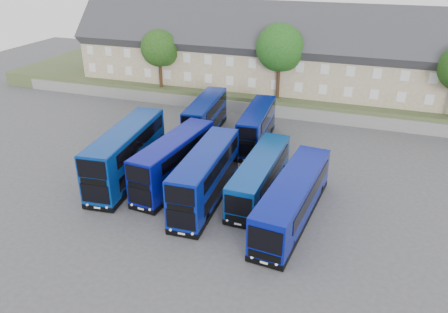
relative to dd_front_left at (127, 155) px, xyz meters
The scene contains 13 objects.
ground 8.06m from the dd_front_left, 29.17° to the right, with size 120.00×120.00×0.00m, color #4B4B50.
retaining_wall 21.39m from the dd_front_left, 71.59° to the left, with size 70.00×0.40×1.50m, color slate.
earth_bank 31.01m from the dd_front_left, 77.44° to the left, with size 80.00×20.00×2.00m, color #4A5A32.
terrace_row 29.48m from the dd_front_left, 64.11° to the left, with size 66.00×10.40×11.20m.
dd_front_left is the anchor object (origin of this frame).
dd_front_mid 4.49m from the dd_front_left, ahead, with size 3.47×10.97×4.29m.
dd_front_right 8.25m from the dd_front_left, ahead, with size 3.03×11.21×4.42m.
dd_rear_left 12.42m from the dd_front_left, 76.90° to the left, with size 3.25×10.36×4.05m.
dd_rear_right 14.38m from the dd_front_left, 51.46° to the left, with size 2.95×10.13×3.97m.
coach_east_a 12.08m from the dd_front_left, ahead, with size 2.66×11.70×3.19m.
coach_east_b 15.53m from the dd_front_left, ahead, with size 3.83×12.93×3.49m.
tree_west 22.98m from the dd_front_left, 108.45° to the left, with size 4.80×4.80×7.65m.
tree_mid 24.26m from the dd_front_left, 67.87° to the left, with size 5.76×5.76×9.18m.
Camera 1 is at (13.21, -26.68, 19.03)m, focal length 35.00 mm.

